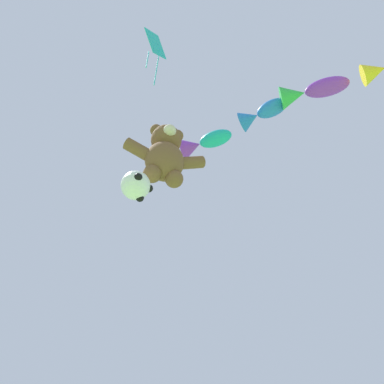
% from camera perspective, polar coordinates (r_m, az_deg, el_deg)
% --- Properties ---
extents(teddy_bear_kite, '(2.50, 1.10, 2.54)m').
position_cam_1_polar(teddy_bear_kite, '(11.21, -4.11, 5.79)').
color(teddy_bear_kite, brown).
extents(soccer_ball_kite, '(0.83, 0.82, 0.76)m').
position_cam_1_polar(soccer_ball_kite, '(9.53, -8.54, 0.98)').
color(soccer_ball_kite, white).
extents(fish_kite_teal, '(1.86, 1.72, 0.76)m').
position_cam_1_polar(fish_kite_teal, '(13.63, 1.75, 7.51)').
color(fish_kite_teal, '#19ADB2').
extents(fish_kite_cobalt, '(1.74, 1.81, 0.80)m').
position_cam_1_polar(fish_kite_cobalt, '(14.41, 10.41, 11.67)').
color(fish_kite_cobalt, blue).
extents(fish_kite_violet, '(2.39, 1.95, 0.85)m').
position_cam_1_polar(fish_kite_violet, '(14.27, 17.50, 14.42)').
color(fish_kite_violet, purple).
extents(diamond_kite, '(0.97, 0.84, 3.14)m').
position_cam_1_polar(diamond_kite, '(13.21, -5.63, 21.15)').
color(diamond_kite, '#19ADB2').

